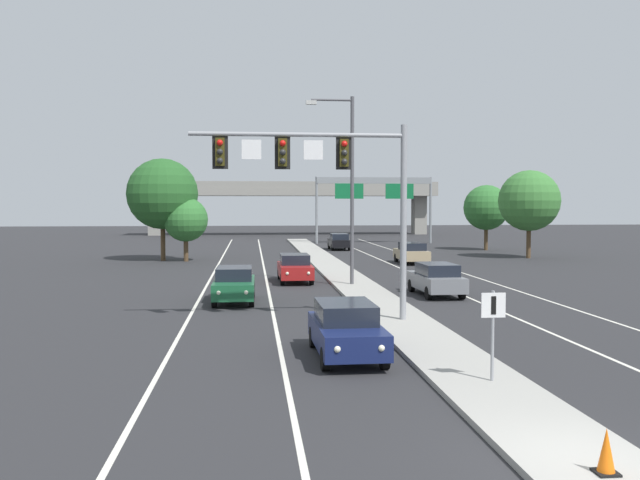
# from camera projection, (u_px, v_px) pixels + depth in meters

# --- Properties ---
(ground_plane) EXTENTS (260.00, 260.00, 0.00)m
(ground_plane) POSITION_uv_depth(u_px,v_px,m) (582.00, 466.00, 11.49)
(ground_plane) COLOR #28282B
(median_island) EXTENTS (2.40, 110.00, 0.15)m
(median_island) POSITION_uv_depth(u_px,v_px,m) (381.00, 305.00, 29.37)
(median_island) COLOR #9E9B93
(median_island) RESTS_ON ground
(lane_stripe_oncoming_center) EXTENTS (0.14, 100.00, 0.01)m
(lane_stripe_oncoming_center) POSITION_uv_depth(u_px,v_px,m) (268.00, 288.00, 35.86)
(lane_stripe_oncoming_center) COLOR silver
(lane_stripe_oncoming_center) RESTS_ON ground
(lane_stripe_receding_center) EXTENTS (0.14, 100.00, 0.01)m
(lane_stripe_receding_center) POSITION_uv_depth(u_px,v_px,m) (442.00, 286.00, 36.80)
(lane_stripe_receding_center) COLOR silver
(lane_stripe_receding_center) RESTS_ON ground
(edge_stripe_left) EXTENTS (0.14, 100.00, 0.01)m
(edge_stripe_left) POSITION_uv_depth(u_px,v_px,m) (205.00, 289.00, 35.53)
(edge_stripe_left) COLOR silver
(edge_stripe_left) RESTS_ON ground
(edge_stripe_right) EXTENTS (0.14, 100.00, 0.01)m
(edge_stripe_right) POSITION_uv_depth(u_px,v_px,m) (501.00, 285.00, 37.13)
(edge_stripe_right) COLOR silver
(edge_stripe_right) RESTS_ON ground
(overhead_signal_mast) EXTENTS (7.94, 0.44, 7.20)m
(overhead_signal_mast) POSITION_uv_depth(u_px,v_px,m) (328.00, 175.00, 24.73)
(overhead_signal_mast) COLOR gray
(overhead_signal_mast) RESTS_ON median_island
(median_sign_post) EXTENTS (0.60, 0.10, 2.20)m
(median_sign_post) POSITION_uv_depth(u_px,v_px,m) (493.00, 322.00, 16.42)
(median_sign_post) COLOR gray
(median_sign_post) RESTS_ON median_island
(street_lamp_median) EXTENTS (2.58, 0.28, 10.00)m
(street_lamp_median) POSITION_uv_depth(u_px,v_px,m) (348.00, 179.00, 36.25)
(street_lamp_median) COLOR #4C4C51
(street_lamp_median) RESTS_ON median_island
(car_oncoming_navy) EXTENTS (1.87, 4.49, 1.58)m
(car_oncoming_navy) POSITION_uv_depth(u_px,v_px,m) (346.00, 329.00, 19.69)
(car_oncoming_navy) COLOR #141E4C
(car_oncoming_navy) RESTS_ON ground
(car_oncoming_green) EXTENTS (1.86, 4.49, 1.58)m
(car_oncoming_green) POSITION_uv_depth(u_px,v_px,m) (234.00, 284.00, 30.76)
(car_oncoming_green) COLOR #195633
(car_oncoming_green) RESTS_ON ground
(car_oncoming_red) EXTENTS (1.86, 4.49, 1.58)m
(car_oncoming_red) POSITION_uv_depth(u_px,v_px,m) (295.00, 268.00, 38.73)
(car_oncoming_red) COLOR maroon
(car_oncoming_red) RESTS_ON ground
(car_receding_grey) EXTENTS (1.93, 4.51, 1.58)m
(car_receding_grey) POSITION_uv_depth(u_px,v_px,m) (436.00, 279.00, 32.96)
(car_receding_grey) COLOR slate
(car_receding_grey) RESTS_ON ground
(car_receding_tan) EXTENTS (1.87, 4.49, 1.58)m
(car_receding_tan) POSITION_uv_depth(u_px,v_px,m) (412.00, 253.00, 50.74)
(car_receding_tan) COLOR tan
(car_receding_tan) RESTS_ON ground
(car_receding_black) EXTENTS (1.85, 4.48, 1.58)m
(car_receding_black) POSITION_uv_depth(u_px,v_px,m) (339.00, 241.00, 66.21)
(car_receding_black) COLOR black
(car_receding_black) RESTS_ON ground
(traffic_cone_median_nose) EXTENTS (0.36, 0.36, 0.74)m
(traffic_cone_median_nose) POSITION_uv_depth(u_px,v_px,m) (606.00, 452.00, 10.79)
(traffic_cone_median_nose) COLOR black
(traffic_cone_median_nose) RESTS_ON median_island
(highway_sign_gantry) EXTENTS (13.28, 0.42, 7.50)m
(highway_sign_gantry) POSITION_uv_depth(u_px,v_px,m) (374.00, 189.00, 76.27)
(highway_sign_gantry) COLOR gray
(highway_sign_gantry) RESTS_ON ground
(overpass_bridge) EXTENTS (42.40, 6.40, 7.65)m
(overpass_bridge) POSITION_uv_depth(u_px,v_px,m) (290.00, 195.00, 98.54)
(overpass_bridge) COLOR gray
(overpass_bridge) RESTS_ON ground
(tree_far_left_a) EXTENTS (3.43, 3.43, 4.97)m
(tree_far_left_a) POSITION_uv_depth(u_px,v_px,m) (186.00, 220.00, 52.59)
(tree_far_left_a) COLOR #4C3823
(tree_far_left_a) RESTS_ON ground
(tree_far_right_b) EXTENTS (4.99, 4.99, 7.22)m
(tree_far_right_b) POSITION_uv_depth(u_px,v_px,m) (529.00, 201.00, 55.61)
(tree_far_right_b) COLOR #4C3823
(tree_far_right_b) RESTS_ON ground
(tree_far_left_c) EXTENTS (5.53, 5.53, 8.01)m
(tree_far_left_c) POSITION_uv_depth(u_px,v_px,m) (162.00, 194.00, 53.06)
(tree_far_left_c) COLOR #4C3823
(tree_far_left_c) RESTS_ON ground
(tree_far_right_a) EXTENTS (4.35, 4.35, 6.29)m
(tree_far_right_a) POSITION_uv_depth(u_px,v_px,m) (486.00, 208.00, 65.36)
(tree_far_right_a) COLOR #4C3823
(tree_far_right_a) RESTS_ON ground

